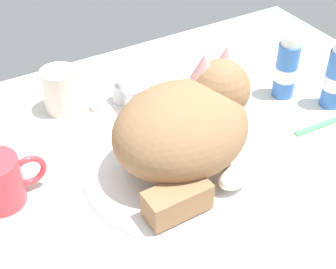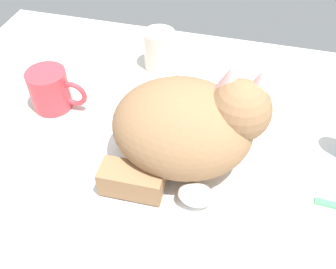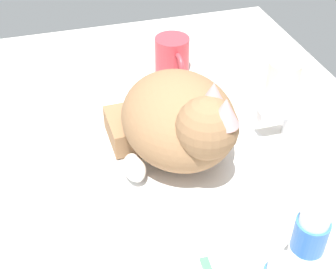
{
  "view_description": "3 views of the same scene",
  "coord_description": "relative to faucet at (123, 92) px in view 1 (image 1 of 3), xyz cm",
  "views": [
    {
      "loc": [
        -32.53,
        -52.21,
        56.83
      ],
      "look_at": [
        -1.85,
        0.91,
        7.18
      ],
      "focal_mm": 53.2,
      "sensor_mm": 36.0,
      "label": 1
    },
    {
      "loc": [
        8.75,
        -42.32,
        50.63
      ],
      "look_at": [
        -2.07,
        -1.02,
        6.67
      ],
      "focal_mm": 40.54,
      "sensor_mm": 36.0,
      "label": 2
    },
    {
      "loc": [
        60.42,
        -19.49,
        55.33
      ],
      "look_at": [
        0.29,
        -1.91,
        5.2
      ],
      "focal_mm": 50.25,
      "sensor_mm": 36.0,
      "label": 3
    }
  ],
  "objects": [
    {
      "name": "cat",
      "position": [
        1.27,
        -21.41,
        5.9
      ],
      "size": [
        25.36,
        21.26,
        17.44
      ],
      "color": "#936B47",
      "rests_on": "sink_basin"
    },
    {
      "name": "toothbrush",
      "position": [
        30.91,
        -24.99,
        -2.05
      ],
      "size": [
        14.84,
        2.01,
        1.6
      ],
      "color": "#4CB266",
      "rests_on": "ground_plane"
    },
    {
      "name": "rinse_cup",
      "position": [
        -11.0,
        4.27,
        1.72
      ],
      "size": [
        6.71,
        6.71,
        8.6
      ],
      "color": "silver",
      "rests_on": "ground_plane"
    },
    {
      "name": "toothpaste_bottle",
      "position": [
        28.96,
        -13.17,
        3.49
      ],
      "size": [
        4.42,
        4.42,
        13.04
      ],
      "color": "#3870C6",
      "rests_on": "ground_plane"
    },
    {
      "name": "faucet",
      "position": [
        0.0,
        0.0,
        0.0
      ],
      "size": [
        13.11,
        9.02,
        6.15
      ],
      "color": "silver",
      "rests_on": "ground_plane"
    },
    {
      "name": "sink_basin",
      "position": [
        0.0,
        -21.41,
        -2.16
      ],
      "size": [
        32.98,
        32.98,
        0.83
      ],
      "primitive_type": "cylinder",
      "color": "white",
      "rests_on": "ground_plane"
    },
    {
      "name": "mouthwash_bottle",
      "position": [
        34.76,
        -20.46,
        3.7
      ],
      "size": [
        4.19,
        4.19,
        13.49
      ],
      "color": "#3870C6",
      "rests_on": "ground_plane"
    },
    {
      "name": "ground_plane",
      "position": [
        0.0,
        -21.41,
        -4.08
      ],
      "size": [
        110.0,
        82.5,
        3.0
      ],
      "primitive_type": "cube",
      "color": "silver"
    }
  ]
}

